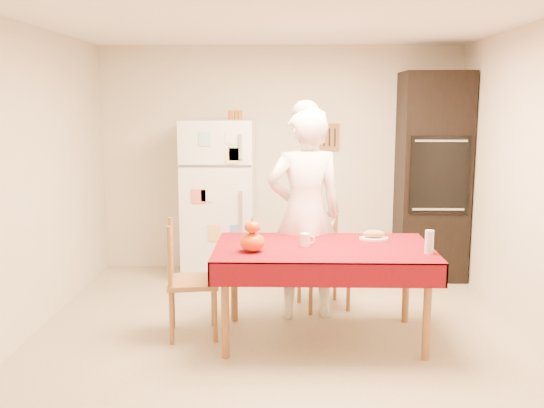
{
  "coord_description": "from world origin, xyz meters",
  "views": [
    {
      "loc": [
        0.07,
        -4.54,
        1.87
      ],
      "look_at": [
        -0.04,
        0.2,
        1.08
      ],
      "focal_mm": 40.0,
      "sensor_mm": 36.0,
      "label": 1
    }
  ],
  "objects_px": {
    "chair_far": "(321,252)",
    "coffee_mug": "(305,240)",
    "dining_table": "(323,255)",
    "refrigerator": "(219,199)",
    "chair_left": "(184,275)",
    "oven_cabinet": "(432,176)",
    "pumpkin_lower": "(252,242)",
    "wine_glass": "(429,242)",
    "seated_woman": "(305,214)",
    "bread_plate": "(374,239)"
  },
  "relations": [
    {
      "from": "chair_far",
      "to": "coffee_mug",
      "type": "height_order",
      "value": "chair_far"
    },
    {
      "from": "wine_glass",
      "to": "bread_plate",
      "type": "distance_m",
      "value": 0.58
    },
    {
      "from": "coffee_mug",
      "to": "wine_glass",
      "type": "bearing_deg",
      "value": -13.34
    },
    {
      "from": "chair_left",
      "to": "pumpkin_lower",
      "type": "relative_size",
      "value": 4.97
    },
    {
      "from": "chair_far",
      "to": "seated_woman",
      "type": "height_order",
      "value": "seated_woman"
    },
    {
      "from": "refrigerator",
      "to": "wine_glass",
      "type": "relative_size",
      "value": 9.66
    },
    {
      "from": "wine_glass",
      "to": "coffee_mug",
      "type": "bearing_deg",
      "value": 166.66
    },
    {
      "from": "refrigerator",
      "to": "oven_cabinet",
      "type": "xyz_separation_m",
      "value": [
        2.28,
        0.05,
        0.25
      ]
    },
    {
      "from": "chair_far",
      "to": "dining_table",
      "type": "bearing_deg",
      "value": -108.9
    },
    {
      "from": "oven_cabinet",
      "to": "chair_far",
      "type": "distance_m",
      "value": 1.69
    },
    {
      "from": "pumpkin_lower",
      "to": "wine_glass",
      "type": "relative_size",
      "value": 1.09
    },
    {
      "from": "chair_far",
      "to": "bread_plate",
      "type": "relative_size",
      "value": 3.96
    },
    {
      "from": "wine_glass",
      "to": "bread_plate",
      "type": "height_order",
      "value": "wine_glass"
    },
    {
      "from": "refrigerator",
      "to": "chair_left",
      "type": "relative_size",
      "value": 1.79
    },
    {
      "from": "chair_left",
      "to": "coffee_mug",
      "type": "bearing_deg",
      "value": -100.61
    },
    {
      "from": "dining_table",
      "to": "chair_far",
      "type": "height_order",
      "value": "chair_far"
    },
    {
      "from": "coffee_mug",
      "to": "pumpkin_lower",
      "type": "height_order",
      "value": "pumpkin_lower"
    },
    {
      "from": "chair_left",
      "to": "coffee_mug",
      "type": "distance_m",
      "value": 1.01
    },
    {
      "from": "chair_left",
      "to": "coffee_mug",
      "type": "relative_size",
      "value": 9.5
    },
    {
      "from": "chair_far",
      "to": "pumpkin_lower",
      "type": "bearing_deg",
      "value": -136.69
    },
    {
      "from": "seated_woman",
      "to": "wine_glass",
      "type": "xyz_separation_m",
      "value": [
        0.91,
        -0.73,
        -0.07
      ]
    },
    {
      "from": "oven_cabinet",
      "to": "pumpkin_lower",
      "type": "relative_size",
      "value": 11.5
    },
    {
      "from": "refrigerator",
      "to": "bread_plate",
      "type": "relative_size",
      "value": 7.08
    },
    {
      "from": "dining_table",
      "to": "coffee_mug",
      "type": "distance_m",
      "value": 0.19
    },
    {
      "from": "chair_far",
      "to": "bread_plate",
      "type": "distance_m",
      "value": 0.75
    },
    {
      "from": "chair_far",
      "to": "pumpkin_lower",
      "type": "height_order",
      "value": "chair_far"
    },
    {
      "from": "refrigerator",
      "to": "wine_glass",
      "type": "xyz_separation_m",
      "value": [
        1.79,
        -1.98,
        -0.0
      ]
    },
    {
      "from": "dining_table",
      "to": "chair_far",
      "type": "distance_m",
      "value": 0.84
    },
    {
      "from": "chair_far",
      "to": "wine_glass",
      "type": "distance_m",
      "value": 1.31
    },
    {
      "from": "refrigerator",
      "to": "chair_left",
      "type": "bearing_deg",
      "value": -93.16
    },
    {
      "from": "chair_left",
      "to": "seated_woman",
      "type": "bearing_deg",
      "value": -72.55
    },
    {
      "from": "chair_left",
      "to": "chair_far",
      "type": "bearing_deg",
      "value": -64.67
    },
    {
      "from": "oven_cabinet",
      "to": "bread_plate",
      "type": "xyz_separation_m",
      "value": [
        -0.83,
        -1.57,
        -0.33
      ]
    },
    {
      "from": "seated_woman",
      "to": "bread_plate",
      "type": "distance_m",
      "value": 0.64
    },
    {
      "from": "dining_table",
      "to": "oven_cabinet",
      "type": "bearing_deg",
      "value": 55.15
    },
    {
      "from": "pumpkin_lower",
      "to": "oven_cabinet",
      "type": "bearing_deg",
      "value": 47.73
    },
    {
      "from": "dining_table",
      "to": "coffee_mug",
      "type": "relative_size",
      "value": 17.0
    },
    {
      "from": "coffee_mug",
      "to": "bread_plate",
      "type": "distance_m",
      "value": 0.62
    },
    {
      "from": "oven_cabinet",
      "to": "seated_woman",
      "type": "relative_size",
      "value": 1.19
    },
    {
      "from": "oven_cabinet",
      "to": "chair_left",
      "type": "distance_m",
      "value": 3.03
    },
    {
      "from": "chair_left",
      "to": "coffee_mug",
      "type": "height_order",
      "value": "chair_left"
    },
    {
      "from": "chair_far",
      "to": "chair_left",
      "type": "xyz_separation_m",
      "value": [
        -1.15,
        -0.78,
        0.0
      ]
    },
    {
      "from": "bread_plate",
      "to": "oven_cabinet",
      "type": "bearing_deg",
      "value": 62.03
    },
    {
      "from": "coffee_mug",
      "to": "pumpkin_lower",
      "type": "xyz_separation_m",
      "value": [
        -0.4,
        -0.19,
        0.02
      ]
    },
    {
      "from": "refrigerator",
      "to": "coffee_mug",
      "type": "xyz_separation_m",
      "value": [
        0.87,
        -1.76,
        -0.04
      ]
    },
    {
      "from": "bread_plate",
      "to": "dining_table",
      "type": "bearing_deg",
      "value": -150.21
    },
    {
      "from": "pumpkin_lower",
      "to": "wine_glass",
      "type": "distance_m",
      "value": 1.33
    },
    {
      "from": "wine_glass",
      "to": "seated_woman",
      "type": "bearing_deg",
      "value": 141.04
    },
    {
      "from": "seated_woman",
      "to": "coffee_mug",
      "type": "relative_size",
      "value": 18.42
    },
    {
      "from": "oven_cabinet",
      "to": "coffee_mug",
      "type": "bearing_deg",
      "value": -127.97
    }
  ]
}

